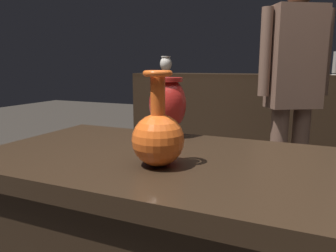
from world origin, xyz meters
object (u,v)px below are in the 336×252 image
(vase_tall_behind, at_px, (168,105))
(shelf_vase_right, at_px, (336,64))
(vase_centerpiece, at_px, (158,136))
(visitor_center_back, at_px, (294,84))
(shelf_vase_far_left, at_px, (166,64))

(vase_tall_behind, bearing_deg, shelf_vase_right, 71.20)
(vase_centerpiece, height_order, visitor_center_back, visitor_center_back)
(vase_tall_behind, height_order, shelf_vase_right, shelf_vase_right)
(shelf_vase_far_left, xyz_separation_m, visitor_center_back, (1.28, -0.87, -0.13))
(shelf_vase_far_left, xyz_separation_m, shelf_vase_right, (1.56, -0.05, -0.00))
(shelf_vase_far_left, bearing_deg, visitor_center_back, -34.09)
(vase_tall_behind, distance_m, visitor_center_back, 1.18)
(vase_centerpiece, relative_size, visitor_center_back, 0.16)
(vase_tall_behind, bearing_deg, vase_centerpiece, -70.08)
(vase_centerpiece, height_order, vase_tall_behind, vase_centerpiece)
(vase_centerpiece, height_order, shelf_vase_far_left, shelf_vase_far_left)
(vase_centerpiece, distance_m, visitor_center_back, 1.49)
(vase_tall_behind, xyz_separation_m, shelf_vase_right, (0.66, 1.94, 0.16))
(shelf_vase_right, bearing_deg, vase_centerpiece, -103.16)
(shelf_vase_right, relative_size, visitor_center_back, 0.12)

